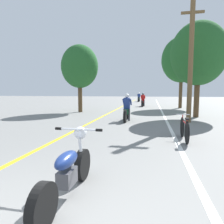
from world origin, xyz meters
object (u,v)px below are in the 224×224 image
motorcycle_rider_lead (127,111)px  bicycle_parked (184,129)px  motorcycle_foreground (69,170)px  motorcycle_rider_mid (143,101)px  roadside_tree_left (80,67)px  motorcycle_rider_far (139,98)px  utility_pole (191,61)px  roadside_tree_right_near (198,54)px  roadside_tree_right_far (182,60)px

motorcycle_rider_lead → bicycle_parked: (2.40, -4.06, -0.18)m
motorcycle_foreground → motorcycle_rider_mid: (0.29, 18.92, 0.11)m
roadside_tree_left → motorcycle_rider_far: size_ratio=2.37×
utility_pole → bicycle_parked: size_ratio=3.57×
motorcycle_foreground → motorcycle_rider_lead: 8.10m
roadside_tree_left → roadside_tree_right_near: bearing=-10.9°
roadside_tree_right_far → motorcycle_foreground: bearing=-102.7°
roadside_tree_left → motorcycle_rider_mid: bearing=56.9°
motorcycle_foreground → motorcycle_rider_far: size_ratio=0.89×
utility_pole → motorcycle_foreground: size_ratio=3.16×
motorcycle_rider_lead → roadside_tree_right_near: bearing=29.8°
motorcycle_rider_mid → bicycle_parked: size_ratio=1.24×
roadside_tree_right_near → bicycle_parked: roadside_tree_right_near is taller
motorcycle_foreground → utility_pole: bearing=69.0°
motorcycle_foreground → motorcycle_rider_lead: (-0.11, 8.10, 0.13)m
utility_pole → roadside_tree_right_far: size_ratio=0.90×
roadside_tree_right_far → roadside_tree_left: bearing=-146.4°
roadside_tree_right_far → motorcycle_rider_lead: 10.90m
roadside_tree_right_far → motorcycle_rider_mid: size_ratio=3.20×
roadside_tree_right_far → motorcycle_foreground: 18.31m
utility_pole → motorcycle_rider_lead: size_ratio=2.91×
motorcycle_rider_lead → bicycle_parked: motorcycle_rider_lead is taller
motorcycle_foreground → motorcycle_rider_mid: size_ratio=0.91×
utility_pole → motorcycle_rider_lead: utility_pole is taller
roadside_tree_right_far → motorcycle_rider_mid: roadside_tree_right_far is taller
motorcycle_rider_mid → roadside_tree_right_far: bearing=-22.7°
motorcycle_rider_lead → bicycle_parked: bearing=-59.4°
roadside_tree_left → motorcycle_rider_lead: size_ratio=2.46×
motorcycle_foreground → roadside_tree_left: bearing=109.5°
roadside_tree_right_far → motorcycle_foreground: size_ratio=3.51×
motorcycle_rider_lead → motorcycle_rider_far: bearing=91.8°
roadside_tree_left → motorcycle_rider_mid: roadside_tree_left is taller
roadside_tree_right_near → motorcycle_rider_lead: (-4.05, -2.32, -3.30)m
roadside_tree_right_near → roadside_tree_left: size_ratio=1.13×
motorcycle_rider_mid → bicycle_parked: (1.99, -14.88, -0.16)m
roadside_tree_right_far → motorcycle_rider_far: (-4.67, 11.13, -4.03)m
motorcycle_foreground → motorcycle_rider_mid: bearing=89.1°
roadside_tree_right_near → roadside_tree_right_far: bearing=90.2°
utility_pole → roadside_tree_right_far: bearing=85.0°
roadside_tree_left → utility_pole: bearing=-27.8°
motorcycle_rider_far → bicycle_parked: motorcycle_rider_far is taller
utility_pole → roadside_tree_left: utility_pole is taller
motorcycle_foreground → bicycle_parked: (2.29, 4.04, -0.05)m
motorcycle_rider_lead → motorcycle_rider_mid: size_ratio=0.99×
roadside_tree_right_far → motorcycle_rider_mid: (-3.63, 1.52, -4.03)m
bicycle_parked → motorcycle_rider_far: bearing=97.1°
motorcycle_rider_lead → roadside_tree_left: bearing=136.7°
roadside_tree_right_near → motorcycle_rider_lead: 5.72m
roadside_tree_right_far → bicycle_parked: (-1.63, -13.36, -4.19)m
roadside_tree_right_far → motorcycle_rider_lead: size_ratio=3.23×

